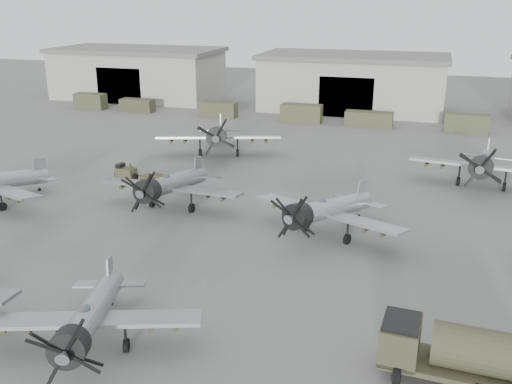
% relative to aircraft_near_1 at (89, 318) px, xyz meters
% --- Properties ---
extents(ground, '(220.00, 220.00, 0.00)m').
position_rel_aircraft_near_1_xyz_m(ground, '(3.26, 8.37, -2.06)').
color(ground, '#61615F').
rests_on(ground, ground).
extents(hangar_left, '(29.00, 14.80, 8.70)m').
position_rel_aircraft_near_1_xyz_m(hangar_left, '(-34.74, 70.33, 2.31)').
color(hangar_left, '#A0A096').
rests_on(hangar_left, ground).
extents(hangar_center, '(29.00, 14.80, 8.70)m').
position_rel_aircraft_near_1_xyz_m(hangar_center, '(3.26, 70.33, 2.31)').
color(hangar_center, '#A0A096').
rests_on(hangar_center, ground).
extents(support_truck_0, '(5.02, 2.20, 2.46)m').
position_rel_aircraft_near_1_xyz_m(support_truck_0, '(-37.12, 58.37, -0.83)').
color(support_truck_0, '#41452D').
rests_on(support_truck_0, ground).
extents(support_truck_1, '(5.30, 2.20, 2.00)m').
position_rel_aircraft_near_1_xyz_m(support_truck_1, '(-28.70, 58.37, -1.06)').
color(support_truck_1, '#3E3D28').
rests_on(support_truck_1, ground).
extents(support_truck_2, '(5.57, 2.20, 2.27)m').
position_rel_aircraft_near_1_xyz_m(support_truck_2, '(-15.07, 58.37, -0.93)').
color(support_truck_2, '#42452D').
rests_on(support_truck_2, ground).
extents(support_truck_3, '(5.88, 2.20, 2.55)m').
position_rel_aircraft_near_1_xyz_m(support_truck_3, '(-2.29, 58.37, -0.79)').
color(support_truck_3, '#46472E').
rests_on(support_truck_3, ground).
extents(support_truck_4, '(6.58, 2.20, 2.05)m').
position_rel_aircraft_near_1_xyz_m(support_truck_4, '(7.37, 58.37, -1.04)').
color(support_truck_4, '#44462E').
rests_on(support_truck_4, ground).
extents(support_truck_5, '(5.61, 2.20, 2.47)m').
position_rel_aircraft_near_1_xyz_m(support_truck_5, '(20.20, 58.37, -0.82)').
color(support_truck_5, '#434930').
rests_on(support_truck_5, ground).
extents(aircraft_near_1, '(11.28, 10.16, 4.53)m').
position_rel_aircraft_near_1_xyz_m(aircraft_near_1, '(0.00, 0.00, 0.00)').
color(aircraft_near_1, gray).
rests_on(aircraft_near_1, ground).
extents(aircraft_mid_1, '(12.45, 11.20, 4.99)m').
position_rel_aircraft_near_1_xyz_m(aircraft_mid_1, '(-4.99, 20.05, 0.21)').
color(aircraft_mid_1, gray).
rests_on(aircraft_mid_1, ground).
extents(aircraft_mid_2, '(12.16, 10.99, 4.93)m').
position_rel_aircraft_near_1_xyz_m(aircraft_mid_2, '(8.68, 18.04, 0.18)').
color(aircraft_mid_2, '#9EA2A6').
rests_on(aircraft_mid_2, ground).
extents(aircraft_far_0, '(14.08, 12.68, 5.64)m').
position_rel_aircraft_near_1_xyz_m(aircraft_far_0, '(-7.10, 37.27, 0.50)').
color(aircraft_far_0, gray).
rests_on(aircraft_far_0, ground).
extents(aircraft_far_1, '(13.73, 12.36, 5.45)m').
position_rel_aircraft_near_1_xyz_m(aircraft_far_1, '(20.69, 33.94, 0.42)').
color(aircraft_far_1, gray).
rests_on(aircraft_far_1, ground).
extents(fuel_tanker, '(7.91, 3.25, 3.00)m').
position_rel_aircraft_near_1_xyz_m(fuel_tanker, '(17.93, 2.99, -0.34)').
color(fuel_tanker, '#3E3C28').
rests_on(fuel_tanker, ground).
extents(tug_trailer, '(7.27, 2.41, 1.44)m').
position_rel_aircraft_near_1_xyz_m(tug_trailer, '(-11.65, 26.81, -1.52)').
color(tug_trailer, '#403E2A').
rests_on(tug_trailer, ground).
extents(ground_crew, '(0.53, 0.67, 1.63)m').
position_rel_aircraft_near_1_xyz_m(ground_crew, '(-12.56, 26.93, -1.25)').
color(ground_crew, '#3B422B').
rests_on(ground_crew, ground).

